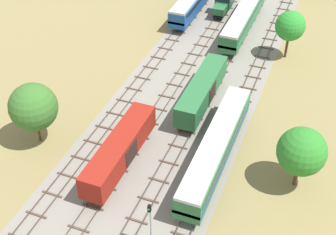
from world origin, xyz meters
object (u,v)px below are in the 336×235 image
(freight_boxcar_centre_left_mid, at_px, (202,90))
(shunter_loco_left_farther, at_px, (224,2))
(signal_post_nearest, at_px, (150,219))
(diesel_railcar_centre_near, at_px, (216,147))
(freight_boxcar_left_nearest, at_px, (120,150))
(diesel_railcar_centre_left_midfar, at_px, (244,17))

(freight_boxcar_centre_left_mid, height_order, shunter_loco_left_farther, freight_boxcar_centre_left_mid)
(freight_boxcar_centre_left_mid, height_order, signal_post_nearest, signal_post_nearest)
(diesel_railcar_centre_near, xyz_separation_m, freight_boxcar_centre_left_mid, (-4.93, 10.19, -0.15))
(freight_boxcar_left_nearest, relative_size, diesel_railcar_centre_left_midfar, 0.68)
(signal_post_nearest, bearing_deg, diesel_railcar_centre_left_midfar, 93.12)
(shunter_loco_left_farther, xyz_separation_m, signal_post_nearest, (7.40, -51.06, 1.67))
(diesel_railcar_centre_left_midfar, distance_m, signal_post_nearest, 45.26)
(diesel_railcar_centre_left_midfar, xyz_separation_m, signal_post_nearest, (2.47, -45.18, 1.08))
(diesel_railcar_centre_left_midfar, bearing_deg, signal_post_nearest, -86.88)
(freight_boxcar_left_nearest, height_order, freight_boxcar_centre_left_mid, same)
(diesel_railcar_centre_near, xyz_separation_m, signal_post_nearest, (-2.47, -12.84, 1.08))
(freight_boxcar_left_nearest, relative_size, signal_post_nearest, 2.40)
(diesel_railcar_centre_near, distance_m, diesel_railcar_centre_left_midfar, 32.71)
(freight_boxcar_left_nearest, height_order, diesel_railcar_centre_left_midfar, diesel_railcar_centre_left_midfar)
(shunter_loco_left_farther, height_order, signal_post_nearest, signal_post_nearest)
(diesel_railcar_centre_near, relative_size, signal_post_nearest, 3.51)
(freight_boxcar_centre_left_mid, distance_m, signal_post_nearest, 23.19)
(freight_boxcar_left_nearest, bearing_deg, freight_boxcar_centre_left_mid, 70.95)
(shunter_loco_left_farther, relative_size, signal_post_nearest, 1.45)
(freight_boxcar_left_nearest, bearing_deg, shunter_loco_left_farther, 90.01)
(diesel_railcar_centre_left_midfar, bearing_deg, freight_boxcar_left_nearest, -97.70)
(freight_boxcar_centre_left_mid, bearing_deg, diesel_railcar_centre_left_midfar, 90.02)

